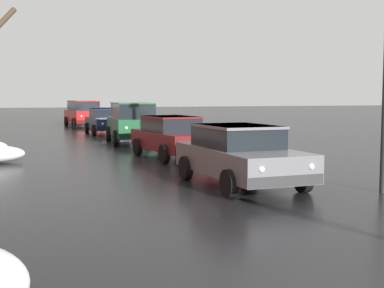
% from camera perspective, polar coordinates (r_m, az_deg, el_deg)
% --- Properties ---
extents(snow_bank_along_left_kerb, '(1.78, 1.38, 0.56)m').
position_cam_1_polar(snow_bank_along_left_kerb, '(31.76, -6.04, 1.86)').
color(snow_bank_along_left_kerb, white).
rests_on(snow_bank_along_left_kerb, ground).
extents(sedan_grey_approaching_near_lane, '(2.03, 4.20, 1.42)m').
position_cam_1_polar(sedan_grey_approaching_near_lane, '(12.32, 5.17, -1.05)').
color(sedan_grey_approaching_near_lane, slate).
rests_on(sedan_grey_approaching_near_lane, ground).
extents(sedan_maroon_parked_kerbside_close, '(2.11, 4.38, 1.42)m').
position_cam_1_polar(sedan_maroon_parked_kerbside_close, '(17.88, -2.14, 0.90)').
color(sedan_maroon_parked_kerbside_close, maroon).
rests_on(sedan_maroon_parked_kerbside_close, ground).
extents(suv_green_parked_kerbside_mid, '(2.30, 4.65, 1.82)m').
position_cam_1_polar(suv_green_parked_kerbside_mid, '(23.66, -6.50, 2.48)').
color(suv_green_parked_kerbside_mid, '#1E5633').
rests_on(suv_green_parked_kerbside_mid, ground).
extents(sedan_darkblue_parked_far_down_block, '(1.97, 4.11, 1.42)m').
position_cam_1_polar(sedan_darkblue_parked_far_down_block, '(29.78, -9.32, 2.54)').
color(sedan_darkblue_parked_far_down_block, navy).
rests_on(sedan_darkblue_parked_far_down_block, ground).
extents(suv_red_queued_behind_truck, '(2.30, 4.42, 1.82)m').
position_cam_1_polar(suv_red_queued_behind_truck, '(36.92, -11.72, 3.36)').
color(suv_red_queued_behind_truck, red).
rests_on(suv_red_queued_behind_truck, ground).
extents(sedan_white_at_far_intersection, '(2.17, 4.51, 1.42)m').
position_cam_1_polar(sedan_white_at_far_intersection, '(42.96, -12.41, 3.27)').
color(sedan_white_at_far_intersection, silver).
rests_on(sedan_white_at_far_intersection, ground).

